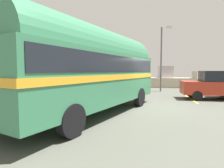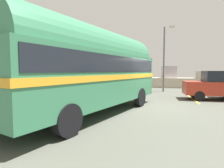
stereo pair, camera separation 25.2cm
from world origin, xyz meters
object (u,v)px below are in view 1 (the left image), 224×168
Objects in this scene: vintage_coach at (93,67)px; second_coach at (19,68)px; parked_car_nearest at (216,85)px; lamp_post at (162,55)px.

second_coach is at bearing -176.32° from vintage_coach.
lamp_post is (-3.14, 4.07, 2.30)m from parked_car_nearest.
lamp_post is at bearing 37.22° from parked_car_nearest.
parked_car_nearest is at bearing -52.33° from lamp_post.
vintage_coach is 1.55× the size of lamp_post.
parked_car_nearest is 5.63m from lamp_post.
lamp_post is at bearing 54.28° from second_coach.
second_coach reaches higher than parked_car_nearest.
second_coach is at bearing 109.91° from parked_car_nearest.
parked_car_nearest is at bearing 29.05° from second_coach.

